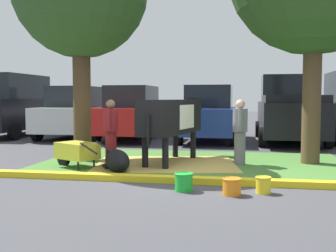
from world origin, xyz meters
name	(u,v)px	position (x,y,z in m)	size (l,w,h in m)	color
ground_plane	(182,176)	(0.00, 0.00, 0.00)	(80.00, 80.00, 0.00)	#424247
grass_island	(192,163)	(0.02, 1.67, 0.01)	(7.22, 4.28, 0.02)	#477A33
curb_yellow	(178,180)	(0.02, -0.61, 0.06)	(8.42, 0.24, 0.12)	yellow
hay_bedding	(166,164)	(-0.56, 1.27, 0.03)	(3.20, 2.40, 0.04)	tan
cow_holstein	(173,117)	(-0.45, 1.58, 1.11)	(1.23, 3.08, 1.57)	black
calf_lying	(117,161)	(-1.43, 0.27, 0.24)	(0.95, 1.29, 0.48)	black
person_handler	(111,130)	(-1.82, 1.05, 0.82)	(0.34, 0.53, 1.54)	maroon
person_visitor_near	(240,130)	(1.14, 1.57, 0.82)	(0.34, 0.53, 1.53)	slate
wheelbarrow	(77,151)	(-2.45, 0.53, 0.39)	(1.54, 1.13, 0.63)	gold
bucket_green	(184,182)	(0.21, -1.25, 0.16)	(0.33, 0.33, 0.31)	green
bucket_orange	(232,186)	(1.02, -1.40, 0.15)	(0.32, 0.32, 0.28)	orange
bucket_yellow	(263,185)	(1.53, -1.19, 0.15)	(0.27, 0.27, 0.28)	yellow
suv_black	(13,105)	(-8.03, 7.31, 1.27)	(2.15, 4.62, 2.52)	black
sedan_silver	(76,113)	(-5.21, 7.08, 0.98)	(2.05, 4.42, 2.02)	silver
sedan_red	(132,114)	(-2.87, 6.84, 0.98)	(2.05, 4.42, 2.02)	red
sedan_blue	(210,114)	(0.05, 6.85, 0.98)	(2.05, 4.42, 2.02)	navy
pickup_truck_black	(289,111)	(2.86, 7.06, 1.11)	(2.26, 5.42, 2.42)	black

